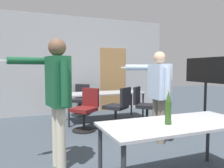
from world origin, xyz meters
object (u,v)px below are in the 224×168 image
object	(u,v)px
beer_bottle	(168,108)
office_chair_side_rolled	(81,101)
person_right_polo	(158,88)
office_chair_near_pushed	(119,109)
drink_cup	(89,91)
office_chair_far_right	(86,111)
office_chair_far_left	(144,107)
person_near_casual	(57,90)
tv_screen	(206,82)

from	to	relation	value
beer_bottle	office_chair_side_rolled	bearing A→B (deg)	89.89
person_right_polo	office_chair_near_pushed	distance (m)	1.30
drink_cup	person_right_polo	bearing A→B (deg)	-70.68
office_chair_side_rolled	drink_cup	xyz separation A→B (m)	(0.03, -0.79, 0.39)
person_right_polo	office_chair_far_right	world-z (taller)	person_right_polo
office_chair_far_right	beer_bottle	bearing A→B (deg)	147.92
office_chair_near_pushed	beer_bottle	size ratio (longest dim) A/B	2.43
office_chair_near_pushed	office_chair_far_left	bearing A→B (deg)	-34.34
person_right_polo	office_chair_side_rolled	size ratio (longest dim) A/B	1.89
person_near_casual	office_chair_side_rolled	distance (m)	3.57
office_chair_side_rolled	office_chair_near_pushed	distance (m)	1.86
office_chair_side_rolled	office_chair_far_left	bearing A→B (deg)	155.54
drink_cup	office_chair_far_left	bearing A→B (deg)	-40.78
person_right_polo	office_chair_far_left	size ratio (longest dim) A/B	1.82
person_near_casual	drink_cup	distance (m)	2.80
beer_bottle	office_chair_far_left	bearing A→B (deg)	65.40
person_near_casual	beer_bottle	size ratio (longest dim) A/B	4.57
tv_screen	office_chair_near_pushed	world-z (taller)	tv_screen
office_chair_far_left	beer_bottle	distance (m)	2.83
office_chair_far_right	office_chair_near_pushed	xyz separation A→B (m)	(0.74, -0.15, 0.01)
office_chair_side_rolled	beer_bottle	distance (m)	4.33
person_near_casual	office_chair_side_rolled	size ratio (longest dim) A/B	1.99
person_near_casual	office_chair_far_left	bearing A→B (deg)	-66.83
office_chair_side_rolled	office_chair_far_left	xyz separation A→B (m)	(1.15, -1.76, 0.03)
office_chair_far_left	drink_cup	xyz separation A→B (m)	(-1.12, 0.97, 0.36)
person_right_polo	office_chair_far_left	bearing A→B (deg)	-14.32
person_near_casual	office_chair_near_pushed	bearing A→B (deg)	-57.37
person_right_polo	drink_cup	xyz separation A→B (m)	(-0.75, 2.13, -0.22)
drink_cup	office_chair_side_rolled	bearing A→B (deg)	92.09
person_near_casual	office_chair_far_right	distance (m)	1.98
tv_screen	drink_cup	bearing A→B (deg)	-124.50
office_chair_far_left	office_chair_near_pushed	world-z (taller)	office_chair_near_pushed
office_chair_far_right	office_chair_far_left	size ratio (longest dim) A/B	1.00
office_chair_side_rolled	person_right_polo	bearing A→B (deg)	137.19
office_chair_near_pushed	beer_bottle	bearing A→B (deg)	-138.14
office_chair_far_right	office_chair_side_rolled	distance (m)	1.68
office_chair_side_rolled	office_chair_near_pushed	size ratio (longest dim) A/B	0.94
tv_screen	office_chair_far_left	bearing A→B (deg)	-117.99
office_chair_far_right	beer_bottle	xyz separation A→B (m)	(0.27, -2.65, 0.49)
tv_screen	beer_bottle	distance (m)	3.06
office_chair_far_left	office_chair_near_pushed	distance (m)	0.70
person_near_casual	office_chair_near_pushed	world-z (taller)	person_near_casual
office_chair_far_right	beer_bottle	size ratio (longest dim) A/B	2.38
tv_screen	office_chair_near_pushed	bearing A→B (deg)	-107.85
person_near_casual	office_chair_far_right	xyz separation A→B (m)	(0.85, 1.67, -0.66)
drink_cup	beer_bottle	bearing A→B (deg)	-90.61
person_right_polo	office_chair_side_rolled	bearing A→B (deg)	18.51
person_right_polo	beer_bottle	size ratio (longest dim) A/B	4.32
person_near_casual	office_chair_far_right	size ratio (longest dim) A/B	1.92
office_chair_far_right	person_near_casual	bearing A→B (deg)	115.08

